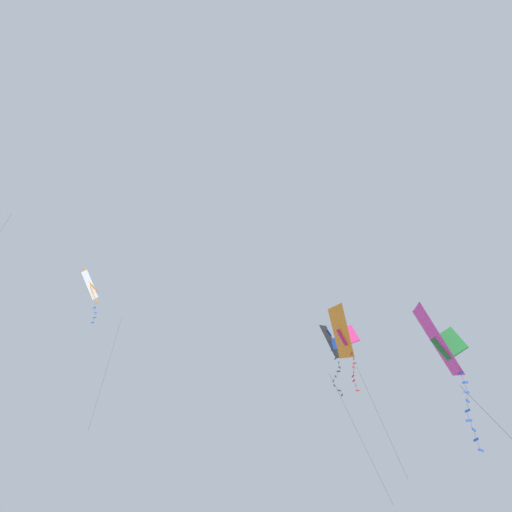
% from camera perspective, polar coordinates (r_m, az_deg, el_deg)
% --- Properties ---
extents(kite_delta_low_drifter, '(2.73, 2.93, 9.06)m').
position_cam_1_polar(kite_delta_low_drifter, '(32.41, 7.03, -7.92)').
color(kite_delta_low_drifter, black).
extents(kite_diamond_upper_right, '(2.35, 2.35, 9.92)m').
position_cam_1_polar(kite_diamond_upper_right, '(33.81, -15.08, -2.65)').
color(kite_diamond_upper_right, white).
extents(kite_delta_highest, '(2.38, 3.24, 7.93)m').
position_cam_1_polar(kite_delta_highest, '(28.72, 7.98, -7.01)').
color(kite_delta_highest, orange).
extents(kite_delta_far_centre, '(2.62, 3.14, 4.91)m').
position_cam_1_polar(kite_delta_far_centre, '(19.97, 16.60, -7.56)').
color(kite_delta_far_centre, '#DB2D93').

